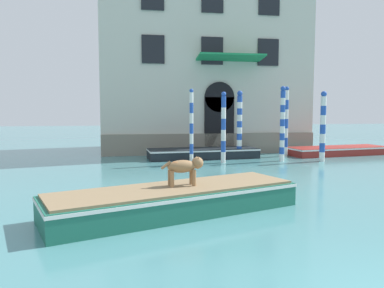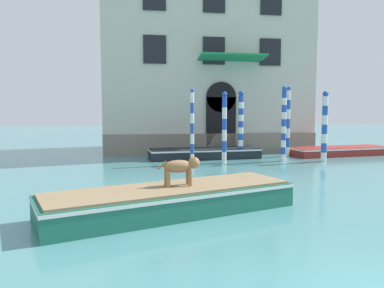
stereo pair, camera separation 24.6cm
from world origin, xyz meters
TOP-DOWN VIEW (x-y plane):
  - palazzo_left at (0.97, 21.21)m, footprint 12.89×7.40m
  - boat_foreground at (-2.77, 5.87)m, footprint 6.85×4.01m
  - dog_on_deck at (-2.49, 6.00)m, footprint 1.14×0.44m
  - boat_moored_near_palazzo at (0.09, 16.43)m, footprint 6.11×2.25m
  - boat_moored_far at (8.21, 16.62)m, footprint 6.24×2.68m
  - mooring_pole_0 at (0.73, 14.50)m, footprint 0.24×0.24m
  - mooring_pole_1 at (5.88, 14.18)m, footprint 0.29×0.29m
  - mooring_pole_2 at (-0.90, 14.37)m, footprint 0.19×0.19m
  - mooring_pole_3 at (3.89, 14.65)m, footprint 0.26×0.26m
  - mooring_pole_4 at (4.88, 16.43)m, footprint 0.24×0.24m
  - mooring_pole_5 at (2.00, 15.96)m, footprint 0.29×0.29m

SIDE VIEW (x-z plane):
  - boat_moored_far at x=8.21m, z-range 0.01..0.49m
  - boat_moored_near_palazzo at x=0.09m, z-range 0.01..0.55m
  - boat_foreground at x=-2.77m, z-range 0.02..0.70m
  - dog_on_deck at x=-2.49m, z-range 0.80..1.56m
  - mooring_pole_0 at x=0.73m, z-range 0.02..3.55m
  - mooring_pole_1 at x=5.88m, z-range 0.02..3.61m
  - mooring_pole_2 at x=-0.90m, z-range 0.02..3.67m
  - mooring_pole_5 at x=2.00m, z-range 0.02..3.69m
  - mooring_pole_3 at x=3.89m, z-range 0.02..3.87m
  - mooring_pole_4 at x=4.88m, z-range 0.02..3.97m
  - palazzo_left at x=0.97m, z-range -0.02..18.62m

